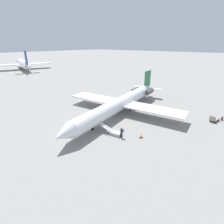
{
  "coord_description": "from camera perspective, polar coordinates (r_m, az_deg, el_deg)",
  "views": [
    {
      "loc": [
        27.39,
        20.84,
        13.88
      ],
      "look_at": [
        4.04,
        1.37,
        1.89
      ],
      "focal_mm": 28.0,
      "sensor_mm": 36.0,
      "label": 1
    }
  ],
  "objects": [
    {
      "name": "ground_plane",
      "position": [
        37.11,
        2.37,
        -0.46
      ],
      "size": [
        600.0,
        600.0,
        0.0
      ],
      "primitive_type": "plane",
      "color": "gray"
    },
    {
      "name": "airplane_main",
      "position": [
        37.2,
        3.21,
        3.07
      ],
      "size": [
        34.41,
        26.43,
        7.12
      ],
      "rotation": [
        0.0,
        0.0,
        0.13
      ],
      "color": "white",
      "rests_on": "ground"
    },
    {
      "name": "airplane_far_left",
      "position": [
        114.88,
        -26.97,
        13.94
      ],
      "size": [
        29.56,
        38.66,
        10.57
      ],
      "rotation": [
        0.0,
        0.0,
        4.4
      ],
      "color": "white",
      "rests_on": "ground"
    },
    {
      "name": "boarding_stairs",
      "position": [
        28.63,
        0.62,
        -6.62
      ],
      "size": [
        1.52,
        4.11,
        1.75
      ],
      "rotation": [
        0.0,
        0.0,
        -1.45
      ],
      "color": "#B2B2B7",
      "rests_on": "ground"
    },
    {
      "name": "passenger",
      "position": [
        27.53,
        3.17,
        -6.4
      ],
      "size": [
        0.36,
        0.55,
        1.74
      ],
      "rotation": [
        0.0,
        0.0,
        -1.45
      ],
      "color": "#23232D",
      "rests_on": "ground"
    },
    {
      "name": "luggage_cart",
      "position": [
        38.54,
        30.44,
        -1.98
      ],
      "size": [
        2.37,
        1.49,
        1.22
      ],
      "rotation": [
        0.0,
        0.0,
        -0.19
      ],
      "color": "#9E937F",
      "rests_on": "ground"
    },
    {
      "name": "suitcase",
      "position": [
        39.85,
        32.28,
        -1.85
      ],
      "size": [
        0.33,
        0.41,
        0.88
      ],
      "rotation": [
        0.0,
        0.0,
        1.9
      ],
      "color": "brown",
      "rests_on": "ground"
    },
    {
      "name": "traffic_cone_near_stairs",
      "position": [
        28.07,
        9.51,
        -7.81
      ],
      "size": [
        0.53,
        0.53,
        0.58
      ],
      "color": "black",
      "rests_on": "ground"
    }
  ]
}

